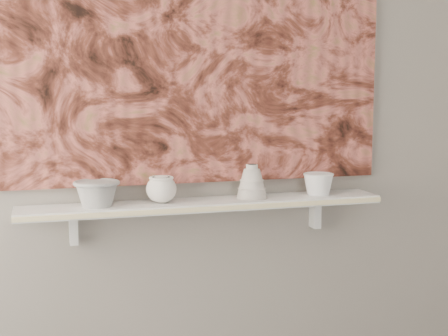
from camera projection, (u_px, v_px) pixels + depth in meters
name	position (u px, v px, depth m)	size (l,w,h in m)	color
wall_back	(199.00, 90.00, 2.42)	(3.60, 3.60, 0.00)	gray
shelf	(205.00, 204.00, 2.38)	(1.40, 0.18, 0.03)	silver
shelf_stripe	(212.00, 209.00, 2.29)	(1.40, 0.01, 0.02)	beige
bracket_left	(73.00, 228.00, 2.31)	(0.03, 0.06, 0.12)	silver
bracket_right	(315.00, 213.00, 2.59)	(0.03, 0.06, 0.12)	silver
painting	(199.00, 40.00, 2.38)	(1.50, 0.03, 1.10)	maroon
house_motif	(307.00, 119.00, 2.54)	(0.09, 0.00, 0.08)	black
bowl_grey	(97.00, 193.00, 2.26)	(0.17, 0.17, 0.10)	#9B9B99
cup_cream	(161.00, 189.00, 2.33)	(0.11, 0.11, 0.10)	silver
bell_vessel	(252.00, 181.00, 2.42)	(0.12, 0.12, 0.13)	beige
bowl_white	(318.00, 184.00, 2.51)	(0.12, 0.12, 0.09)	white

